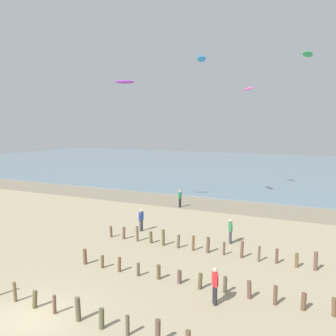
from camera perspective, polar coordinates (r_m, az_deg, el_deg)
The scene contains 14 objects.
ground_plane at distance 17.48m, azimuth -20.47°, elevation -21.02°, with size 160.00×160.00×0.00m, color tan.
wet_sand_strip at distance 37.87m, azimuth 8.32°, elevation -5.77°, with size 120.00×6.29×0.01m, color gray.
sea at distance 74.63m, azimuth 17.65°, elevation 0.02°, with size 160.00×70.00×0.10m, color slate.
groyne_near at distance 14.65m, azimuth -0.74°, elevation -24.34°, with size 17.24×0.37×1.06m.
groyne_mid at distance 18.67m, azimuth 8.35°, elevation -17.47°, with size 17.03×0.35×0.91m.
groyne_far at distance 24.09m, azimuth 4.96°, elevation -11.67°, with size 13.99×0.34×1.09m.
person_nearest_camera at distance 28.43m, azimuth -4.18°, elevation -7.91°, with size 0.24×0.57×1.71m.
person_by_waterline at distance 25.80m, azimuth 9.65°, elevation -9.48°, with size 0.35×0.52×1.71m.
person_left_flank at distance 17.37m, azimuth 7.28°, elevation -17.48°, with size 0.38×0.49×1.71m.
person_right_flank at distance 36.53m, azimuth 1.85°, elevation -4.69°, with size 0.23×0.57×1.71m.
kite_aloft_0 at distance 37.30m, azimuth 5.21°, elevation 16.49°, with size 2.49×0.80×0.40m, color #2384D1.
kite_aloft_2 at distance 35.71m, azimuth -6.73°, elevation 13.11°, with size 1.83×0.59×0.29m, color purple.
kite_aloft_3 at distance 50.17m, azimuth 20.83°, elevation 16.15°, with size 3.09×0.99×0.49m, color green.
kite_aloft_6 at distance 46.31m, azimuth 12.36°, elevation 11.91°, with size 2.00×0.64×0.32m, color #E54C99.
Camera 1 is at (11.62, -10.37, 7.93)m, focal length 39.36 mm.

